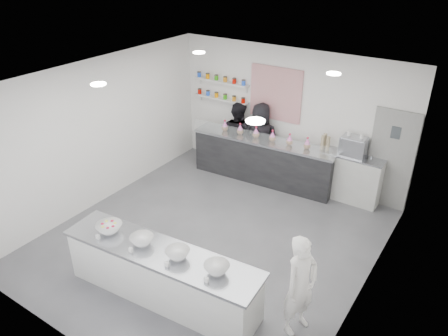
# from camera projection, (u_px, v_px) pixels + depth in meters

# --- Properties ---
(floor) EXTENTS (6.00, 6.00, 0.00)m
(floor) POSITION_uv_depth(u_px,v_px,m) (212.00, 239.00, 8.16)
(floor) COLOR #515156
(floor) RESTS_ON ground
(ceiling) EXTENTS (6.00, 6.00, 0.00)m
(ceiling) POSITION_uv_depth(u_px,v_px,m) (210.00, 82.00, 6.77)
(ceiling) COLOR white
(ceiling) RESTS_ON floor
(back_wall) EXTENTS (5.50, 0.00, 5.50)m
(back_wall) POSITION_uv_depth(u_px,v_px,m) (289.00, 116.00, 9.68)
(back_wall) COLOR white
(back_wall) RESTS_ON floor
(left_wall) EXTENTS (0.00, 6.00, 6.00)m
(left_wall) POSITION_uv_depth(u_px,v_px,m) (100.00, 133.00, 8.82)
(left_wall) COLOR white
(left_wall) RESTS_ON floor
(right_wall) EXTENTS (0.00, 6.00, 6.00)m
(right_wall) POSITION_uv_depth(u_px,v_px,m) (371.00, 218.00, 6.11)
(right_wall) COLOR white
(right_wall) RESTS_ON floor
(back_door) EXTENTS (0.88, 0.04, 2.10)m
(back_door) POSITION_uv_depth(u_px,v_px,m) (391.00, 160.00, 8.73)
(back_door) COLOR gray
(back_door) RESTS_ON floor
(pattern_panel) EXTENTS (1.25, 0.03, 1.20)m
(pattern_panel) POSITION_uv_depth(u_px,v_px,m) (276.00, 94.00, 9.62)
(pattern_panel) COLOR #AB2A39
(pattern_panel) RESTS_ON back_wall
(jar_shelf_lower) EXTENTS (1.45, 0.22, 0.04)m
(jar_shelf_lower) POSITION_uv_depth(u_px,v_px,m) (221.00, 99.00, 10.42)
(jar_shelf_lower) COLOR silver
(jar_shelf_lower) RESTS_ON back_wall
(jar_shelf_upper) EXTENTS (1.45, 0.22, 0.04)m
(jar_shelf_upper) POSITION_uv_depth(u_px,v_px,m) (221.00, 81.00, 10.22)
(jar_shelf_upper) COLOR silver
(jar_shelf_upper) RESTS_ON back_wall
(preserve_jars) EXTENTS (1.45, 0.10, 0.56)m
(preserve_jars) POSITION_uv_depth(u_px,v_px,m) (221.00, 87.00, 10.27)
(preserve_jars) COLOR #BF0C00
(preserve_jars) RESTS_ON jar_shelf_lower
(downlight_0) EXTENTS (0.24, 0.24, 0.02)m
(downlight_0) POSITION_uv_depth(u_px,v_px,m) (98.00, 84.00, 6.73)
(downlight_0) COLOR white
(downlight_0) RESTS_ON ceiling
(downlight_1) EXTENTS (0.24, 0.24, 0.02)m
(downlight_1) POSITION_uv_depth(u_px,v_px,m) (255.00, 121.00, 5.35)
(downlight_1) COLOR white
(downlight_1) RESTS_ON ceiling
(downlight_2) EXTENTS (0.24, 0.24, 0.02)m
(downlight_2) POSITION_uv_depth(u_px,v_px,m) (199.00, 52.00, 8.65)
(downlight_2) COLOR white
(downlight_2) RESTS_ON ceiling
(downlight_3) EXTENTS (0.24, 0.24, 0.02)m
(downlight_3) POSITION_uv_depth(u_px,v_px,m) (334.00, 74.00, 7.27)
(downlight_3) COLOR white
(downlight_3) RESTS_ON ceiling
(prep_counter) EXTENTS (3.28, 0.98, 0.88)m
(prep_counter) POSITION_uv_depth(u_px,v_px,m) (162.00, 274.00, 6.63)
(prep_counter) COLOR beige
(prep_counter) RESTS_ON floor
(back_bar) EXTENTS (3.35, 0.83, 1.03)m
(back_bar) POSITION_uv_depth(u_px,v_px,m) (263.00, 160.00, 9.92)
(back_bar) COLOR black
(back_bar) RESTS_ON floor
(sneeze_guard) EXTENTS (3.26, 0.24, 0.28)m
(sneeze_guard) POSITION_uv_depth(u_px,v_px,m) (258.00, 138.00, 9.40)
(sneeze_guard) COLOR white
(sneeze_guard) RESTS_ON back_bar
(espresso_ledge) EXTENTS (1.39, 0.44, 1.03)m
(espresso_ledge) POSITION_uv_depth(u_px,v_px,m) (348.00, 177.00, 9.20)
(espresso_ledge) COLOR beige
(espresso_ledge) RESTS_ON floor
(espresso_machine) EXTENTS (0.52, 0.36, 0.40)m
(espresso_machine) POSITION_uv_depth(u_px,v_px,m) (354.00, 147.00, 8.86)
(espresso_machine) COLOR #93969E
(espresso_machine) RESTS_ON espresso_ledge
(cup_stacks) EXTENTS (0.24, 0.24, 0.31)m
(cup_stacks) POSITION_uv_depth(u_px,v_px,m) (326.00, 142.00, 9.16)
(cup_stacks) COLOR gray
(cup_stacks) RESTS_ON espresso_ledge
(prep_bowls) EXTENTS (2.34, 0.64, 0.15)m
(prep_bowls) POSITION_uv_depth(u_px,v_px,m) (159.00, 247.00, 6.40)
(prep_bowls) COLOR white
(prep_bowls) RESTS_ON prep_counter
(label_cards) EXTENTS (2.01, 0.04, 0.07)m
(label_cards) POSITION_uv_depth(u_px,v_px,m) (133.00, 267.00, 6.06)
(label_cards) COLOR white
(label_cards) RESTS_ON prep_counter
(cookie_bags) EXTENTS (2.16, 0.30, 0.27)m
(cookie_bags) POSITION_uv_depth(u_px,v_px,m) (264.00, 134.00, 9.62)
(cookie_bags) COLOR #FF74DA
(cookie_bags) RESTS_ON back_bar
(woman_prep) EXTENTS (0.52, 0.65, 1.55)m
(woman_prep) POSITION_uv_depth(u_px,v_px,m) (300.00, 286.00, 5.94)
(woman_prep) COLOR white
(woman_prep) RESTS_ON floor
(staff_left) EXTENTS (0.91, 0.77, 1.65)m
(staff_left) POSITION_uv_depth(u_px,v_px,m) (238.00, 136.00, 10.38)
(staff_left) COLOR black
(staff_left) RESTS_ON floor
(staff_right) EXTENTS (0.99, 0.81, 1.75)m
(staff_right) POSITION_uv_depth(u_px,v_px,m) (260.00, 140.00, 10.05)
(staff_right) COLOR black
(staff_right) RESTS_ON floor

